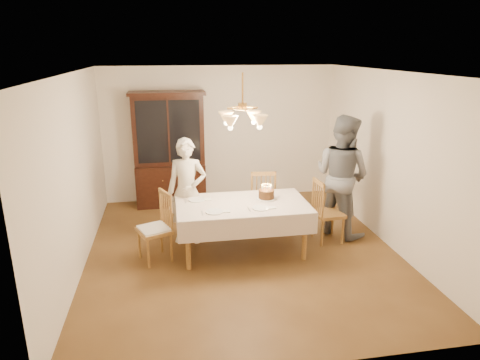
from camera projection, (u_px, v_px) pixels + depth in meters
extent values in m
plane|color=#533517|center=(242.00, 251.00, 6.40)|extent=(5.00, 5.00, 0.00)
plane|color=white|center=(243.00, 72.00, 5.64)|extent=(5.00, 5.00, 0.00)
plane|color=white|center=(220.00, 134.00, 8.38)|extent=(4.50, 0.00, 4.50)
plane|color=white|center=(294.00, 243.00, 3.67)|extent=(4.50, 0.00, 4.50)
plane|color=white|center=(75.00, 175.00, 5.66)|extent=(0.00, 5.00, 5.00)
plane|color=white|center=(390.00, 160.00, 6.39)|extent=(0.00, 5.00, 5.00)
cube|color=brown|center=(242.00, 205.00, 6.19)|extent=(1.80, 1.00, 0.04)
cube|color=silver|center=(242.00, 204.00, 6.18)|extent=(1.90, 1.10, 0.01)
cylinder|color=brown|center=(188.00, 245.00, 5.77)|extent=(0.07, 0.07, 0.71)
cylinder|color=brown|center=(305.00, 237.00, 6.04)|extent=(0.07, 0.07, 0.71)
cylinder|color=brown|center=(185.00, 222.00, 6.56)|extent=(0.07, 0.07, 0.71)
cylinder|color=brown|center=(288.00, 215.00, 6.83)|extent=(0.07, 0.07, 0.71)
cube|color=black|center=(171.00, 184.00, 8.22)|extent=(1.30, 0.50, 0.80)
cube|color=black|center=(168.00, 130.00, 7.96)|extent=(1.30, 0.40, 1.30)
cube|color=black|center=(169.00, 132.00, 7.77)|extent=(1.14, 0.01, 1.14)
cube|color=black|center=(167.00, 93.00, 7.72)|extent=(1.38, 0.54, 0.06)
cube|color=brown|center=(262.00, 200.00, 7.22)|extent=(0.48, 0.47, 0.05)
cube|color=brown|center=(264.00, 174.00, 6.88)|extent=(0.40, 0.08, 0.06)
cylinder|color=brown|center=(271.00, 209.00, 7.46)|extent=(0.04, 0.04, 0.43)
cylinder|color=brown|center=(250.00, 210.00, 7.44)|extent=(0.04, 0.04, 0.43)
cylinder|color=brown|center=(273.00, 217.00, 7.14)|extent=(0.04, 0.04, 0.43)
cylinder|color=brown|center=(252.00, 217.00, 7.12)|extent=(0.04, 0.04, 0.43)
cube|color=brown|center=(154.00, 231.00, 6.01)|extent=(0.56, 0.57, 0.05)
cube|color=brown|center=(165.00, 193.00, 5.95)|extent=(0.19, 0.38, 0.06)
cylinder|color=brown|center=(139.00, 244.00, 6.13)|extent=(0.04, 0.04, 0.43)
cylinder|color=brown|center=(148.00, 254.00, 5.84)|extent=(0.04, 0.04, 0.43)
cylinder|color=brown|center=(162.00, 239.00, 6.31)|extent=(0.04, 0.04, 0.43)
cylinder|color=brown|center=(171.00, 248.00, 6.02)|extent=(0.04, 0.04, 0.43)
cube|color=silver|center=(154.00, 228.00, 5.99)|extent=(0.50, 0.51, 0.03)
cube|color=brown|center=(328.00, 214.00, 6.63)|extent=(0.45, 0.47, 0.05)
cube|color=brown|center=(319.00, 182.00, 6.44)|extent=(0.06, 0.40, 0.06)
cylinder|color=brown|center=(343.00, 231.00, 6.57)|extent=(0.04, 0.04, 0.43)
cylinder|color=brown|center=(332.00, 222.00, 6.91)|extent=(0.04, 0.04, 0.43)
cylinder|color=brown|center=(322.00, 233.00, 6.49)|extent=(0.04, 0.04, 0.43)
cylinder|color=brown|center=(313.00, 224.00, 6.83)|extent=(0.04, 0.04, 0.43)
imported|color=beige|center=(187.00, 191.00, 6.50)|extent=(0.67, 0.51, 1.64)
imported|color=slate|center=(342.00, 176.00, 6.79)|extent=(1.13, 1.19, 1.94)
cylinder|color=white|center=(266.00, 198.00, 6.36)|extent=(0.30, 0.30, 0.01)
cylinder|color=#341C0B|center=(266.00, 194.00, 6.34)|extent=(0.23, 0.23, 0.13)
cylinder|color=#598CD8|center=(271.00, 187.00, 6.32)|extent=(0.01, 0.01, 0.07)
sphere|color=#FFB23F|center=(271.00, 185.00, 6.31)|extent=(0.01, 0.01, 0.01)
cylinder|color=pink|center=(270.00, 187.00, 6.34)|extent=(0.01, 0.01, 0.07)
sphere|color=#FFB23F|center=(270.00, 184.00, 6.33)|extent=(0.01, 0.01, 0.01)
cylinder|color=#EACC66|center=(269.00, 187.00, 6.36)|extent=(0.01, 0.01, 0.07)
sphere|color=#FFB23F|center=(269.00, 184.00, 6.35)|extent=(0.01, 0.01, 0.01)
cylinder|color=#598CD8|center=(268.00, 186.00, 6.37)|extent=(0.01, 0.01, 0.07)
sphere|color=#FFB23F|center=(268.00, 184.00, 6.36)|extent=(0.01, 0.01, 0.01)
cylinder|color=pink|center=(266.00, 186.00, 6.38)|extent=(0.01, 0.01, 0.07)
sphere|color=#FFB23F|center=(266.00, 184.00, 6.36)|extent=(0.01, 0.01, 0.01)
cylinder|color=#EACC66|center=(264.00, 186.00, 6.37)|extent=(0.01, 0.01, 0.07)
sphere|color=#FFB23F|center=(264.00, 184.00, 6.36)|extent=(0.01, 0.01, 0.01)
cylinder|color=#598CD8|center=(263.00, 187.00, 6.36)|extent=(0.01, 0.01, 0.07)
sphere|color=#FFB23F|center=(263.00, 184.00, 6.34)|extent=(0.01, 0.01, 0.01)
cylinder|color=pink|center=(262.00, 187.00, 6.33)|extent=(0.01, 0.01, 0.07)
sphere|color=#FFB23F|center=(262.00, 185.00, 6.32)|extent=(0.01, 0.01, 0.01)
cylinder|color=#EACC66|center=(262.00, 188.00, 6.31)|extent=(0.01, 0.01, 0.07)
sphere|color=#FFB23F|center=(262.00, 185.00, 6.30)|extent=(0.01, 0.01, 0.01)
cylinder|color=#598CD8|center=(262.00, 188.00, 6.29)|extent=(0.01, 0.01, 0.07)
sphere|color=#FFB23F|center=(262.00, 186.00, 6.27)|extent=(0.01, 0.01, 0.01)
cylinder|color=pink|center=(263.00, 189.00, 6.27)|extent=(0.01, 0.01, 0.07)
sphere|color=#FFB23F|center=(263.00, 186.00, 6.25)|extent=(0.01, 0.01, 0.01)
cylinder|color=#EACC66|center=(265.00, 189.00, 6.25)|extent=(0.01, 0.01, 0.07)
sphere|color=#FFB23F|center=(265.00, 186.00, 6.24)|extent=(0.01, 0.01, 0.01)
cylinder|color=#598CD8|center=(266.00, 189.00, 6.24)|extent=(0.01, 0.01, 0.07)
sphere|color=#FFB23F|center=(266.00, 187.00, 6.23)|extent=(0.01, 0.01, 0.01)
cylinder|color=pink|center=(268.00, 189.00, 6.25)|extent=(0.01, 0.01, 0.07)
sphere|color=#FFB23F|center=(268.00, 187.00, 6.23)|extent=(0.01, 0.01, 0.01)
cylinder|color=#EACC66|center=(269.00, 189.00, 6.26)|extent=(0.01, 0.01, 0.07)
sphere|color=#FFB23F|center=(270.00, 186.00, 6.24)|extent=(0.01, 0.01, 0.01)
cylinder|color=#598CD8|center=(271.00, 189.00, 6.27)|extent=(0.01, 0.01, 0.07)
sphere|color=#FFB23F|center=(271.00, 186.00, 6.26)|extent=(0.01, 0.01, 0.01)
cylinder|color=pink|center=(271.00, 188.00, 6.30)|extent=(0.01, 0.01, 0.07)
sphere|color=#FFB23F|center=(271.00, 185.00, 6.28)|extent=(0.01, 0.01, 0.01)
cylinder|color=white|center=(214.00, 212.00, 5.84)|extent=(0.24, 0.24, 0.02)
cube|color=silver|center=(202.00, 213.00, 5.81)|extent=(0.01, 0.16, 0.01)
cube|color=silver|center=(226.00, 211.00, 5.86)|extent=(0.10, 0.10, 0.01)
cylinder|color=white|center=(261.00, 208.00, 5.97)|extent=(0.24, 0.24, 0.02)
cube|color=silver|center=(249.00, 209.00, 5.95)|extent=(0.01, 0.16, 0.01)
cube|color=silver|center=(272.00, 207.00, 6.00)|extent=(0.10, 0.10, 0.01)
cylinder|color=white|center=(197.00, 200.00, 6.30)|extent=(0.24, 0.24, 0.02)
cube|color=silver|center=(185.00, 201.00, 6.28)|extent=(0.01, 0.16, 0.01)
cube|color=silver|center=(208.00, 199.00, 6.33)|extent=(0.10, 0.10, 0.01)
cylinder|color=#BF8C3F|center=(243.00, 88.00, 5.70)|extent=(0.02, 0.02, 0.40)
cylinder|color=#BF8C3F|center=(243.00, 107.00, 5.77)|extent=(0.12, 0.12, 0.10)
cone|color=#D8994C|center=(254.00, 117.00, 6.04)|extent=(0.22, 0.22, 0.18)
sphere|color=#FFD899|center=(254.00, 122.00, 6.06)|extent=(0.07, 0.07, 0.07)
cone|color=#D8994C|center=(226.00, 118.00, 5.98)|extent=(0.22, 0.22, 0.18)
sphere|color=#FFD899|center=(226.00, 123.00, 6.00)|extent=(0.07, 0.07, 0.07)
cone|color=#D8994C|center=(230.00, 123.00, 5.61)|extent=(0.22, 0.22, 0.18)
sphere|color=#FFD899|center=(230.00, 128.00, 5.63)|extent=(0.07, 0.07, 0.07)
cone|color=#D8994C|center=(260.00, 122.00, 5.67)|extent=(0.22, 0.22, 0.18)
sphere|color=#FFD899|center=(260.00, 127.00, 5.69)|extent=(0.07, 0.07, 0.07)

